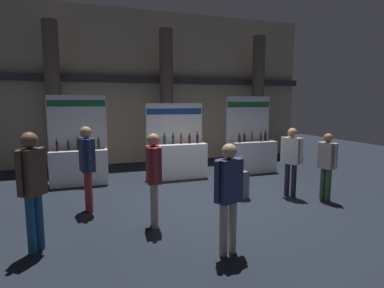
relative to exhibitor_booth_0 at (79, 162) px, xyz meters
name	(u,v)px	position (x,y,z in m)	size (l,w,h in m)	color
ground_plane	(213,199)	(3.02, -2.49, -0.61)	(24.00, 24.00, 0.00)	black
hall_colonnade	(162,90)	(3.02, 2.62, 2.16)	(11.78, 1.17, 5.64)	tan
exhibitor_booth_0	(79,162)	(0.00, 0.00, 0.00)	(1.59, 0.71, 2.48)	white
exhibitor_booth_1	(178,158)	(2.82, -0.16, 0.00)	(1.79, 0.66, 2.25)	white
exhibitor_booth_2	(251,153)	(5.35, -0.18, 0.01)	(1.59, 0.66, 2.48)	white
trash_bin	(241,184)	(3.71, -2.62, -0.28)	(0.38, 0.38, 0.66)	slate
visitor_0	(32,181)	(-0.55, -4.02, 0.50)	(0.41, 0.42, 1.85)	navy
visitor_1	(327,161)	(5.50, -3.40, 0.31)	(0.30, 0.50, 1.58)	#33563D
visitor_2	(87,160)	(0.23, -2.41, 0.48)	(0.33, 0.56, 1.79)	maroon
visitor_3	(154,171)	(1.38, -3.65, 0.43)	(0.27, 0.57, 1.73)	#ADA393
visitor_4	(229,190)	(2.21, -5.05, 0.39)	(0.53, 0.33, 1.69)	#ADA393
visitor_5	(291,157)	(4.89, -2.90, 0.38)	(0.37, 0.46, 1.67)	#23232D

